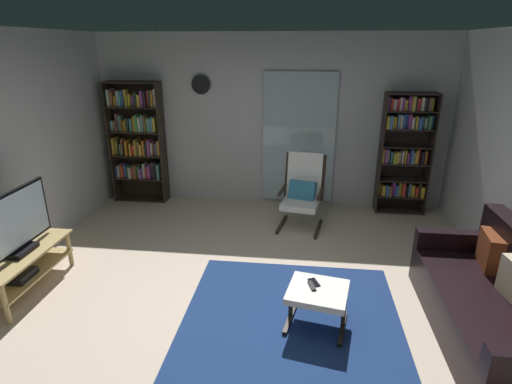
{
  "coord_description": "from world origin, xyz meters",
  "views": [
    {
      "loc": [
        0.51,
        -3.31,
        2.42
      ],
      "look_at": [
        -0.01,
        1.07,
        0.8
      ],
      "focal_mm": 28.28,
      "sensor_mm": 36.0,
      "label": 1
    }
  ],
  "objects": [
    {
      "name": "tv_remote",
      "position": [
        0.64,
        -0.18,
        0.39
      ],
      "size": [
        0.08,
        0.15,
        0.02
      ],
      "primitive_type": "cube",
      "rotation": [
        0.0,
        0.0,
        0.28
      ],
      "color": "black",
      "rests_on": "ottoman"
    },
    {
      "name": "wall_clock",
      "position": [
        -1.06,
        2.82,
        1.85
      ],
      "size": [
        0.29,
        0.03,
        0.29
      ],
      "color": "silver"
    },
    {
      "name": "ground_plane",
      "position": [
        0.0,
        0.0,
        0.0
      ],
      "size": [
        7.02,
        7.02,
        0.0
      ],
      "primitive_type": "plane",
      "color": "beige"
    },
    {
      "name": "cell_phone",
      "position": [
        0.66,
        -0.11,
        0.38
      ],
      "size": [
        0.12,
        0.16,
        0.01
      ],
      "primitive_type": "cube",
      "rotation": [
        0.0,
        0.0,
        0.4
      ],
      "color": "black",
      "rests_on": "ottoman"
    },
    {
      "name": "lounge_armchair",
      "position": [
        0.53,
        1.97,
        0.53
      ],
      "size": [
        0.66,
        0.74,
        1.02
      ],
      "color": "#2C2219",
      "rests_on": "ground"
    },
    {
      "name": "glass_door_panel",
      "position": [
        0.44,
        2.83,
        1.05
      ],
      "size": [
        1.1,
        0.01,
        2.0
      ],
      "primitive_type": "cube",
      "color": "silver"
    },
    {
      "name": "wall_back",
      "position": [
        0.0,
        2.9,
        1.3
      ],
      "size": [
        5.6,
        0.06,
        2.6
      ],
      "primitive_type": "cube",
      "color": "silver",
      "rests_on": "ground"
    },
    {
      "name": "tv_stand",
      "position": [
        -2.28,
        -0.02,
        0.29
      ],
      "size": [
        0.45,
        1.15,
        0.44
      ],
      "color": "tan",
      "rests_on": "ground"
    },
    {
      "name": "bookshelf_near_sofa",
      "position": [
        2.0,
        2.68,
        0.97
      ],
      "size": [
        0.72,
        0.3,
        1.79
      ],
      "color": "black",
      "rests_on": "ground"
    },
    {
      "name": "television",
      "position": [
        -2.28,
        -0.0,
        0.75
      ],
      "size": [
        0.2,
        0.99,
        0.65
      ],
      "color": "black",
      "rests_on": "tv_stand"
    },
    {
      "name": "area_rug",
      "position": [
        0.46,
        -0.15,
        0.0
      ],
      "size": [
        2.02,
        1.94,
        0.01
      ],
      "primitive_type": "cube",
      "color": "navy",
      "rests_on": "ground"
    },
    {
      "name": "bookshelf_near_tv",
      "position": [
        -2.09,
        2.7,
        1.03
      ],
      "size": [
        0.84,
        0.3,
        1.9
      ],
      "color": "#2C2219",
      "rests_on": "ground"
    },
    {
      "name": "leather_sofa",
      "position": [
        2.21,
        -0.19,
        0.32
      ],
      "size": [
        0.82,
        1.9,
        0.9
      ],
      "color": "black",
      "rests_on": "ground"
    },
    {
      "name": "ottoman",
      "position": [
        0.69,
        -0.21,
        0.31
      ],
      "size": [
        0.6,
        0.57,
        0.38
      ],
      "color": "white",
      "rests_on": "ground"
    }
  ]
}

